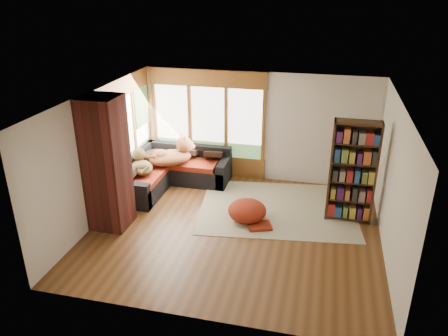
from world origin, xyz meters
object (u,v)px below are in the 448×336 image
at_px(area_rug, 277,208).
at_px(pouf, 247,210).
at_px(brick_chimney, 106,164).
at_px(bookshelf, 353,172).
at_px(sectional_sofa, 169,172).
at_px(dog_tan, 173,152).
at_px(dog_brindle, 141,163).

bearing_deg(area_rug, pouf, -131.29).
distance_m(brick_chimney, bookshelf, 4.73).
bearing_deg(sectional_sofa, brick_chimney, -102.36).
bearing_deg(pouf, brick_chimney, -163.04).
bearing_deg(sectional_sofa, dog_tan, -15.45).
bearing_deg(sectional_sofa, pouf, -30.90).
bearing_deg(brick_chimney, pouf, 16.96).
xyz_separation_m(sectional_sofa, dog_tan, (0.15, -0.04, 0.52)).
height_order(pouf, dog_tan, dog_tan).
relative_size(sectional_sofa, pouf, 2.83).
height_order(pouf, dog_brindle, dog_brindle).
height_order(bookshelf, pouf, bookshelf).
height_order(area_rug, dog_brindle, dog_brindle).
height_order(sectional_sofa, dog_brindle, dog_brindle).
bearing_deg(dog_brindle, area_rug, -124.59).
xyz_separation_m(brick_chimney, bookshelf, (4.54, 1.29, -0.26)).
relative_size(brick_chimney, bookshelf, 1.25).
height_order(bookshelf, dog_brindle, bookshelf).
xyz_separation_m(sectional_sofa, pouf, (2.12, -1.27, -0.08)).
height_order(brick_chimney, sectional_sofa, brick_chimney).
xyz_separation_m(sectional_sofa, bookshelf, (4.09, -0.76, 0.74)).
bearing_deg(brick_chimney, dog_tan, 73.47).
distance_m(area_rug, bookshelf, 1.77).
distance_m(pouf, dog_brindle, 2.66).
relative_size(sectional_sofa, area_rug, 0.68).
height_order(area_rug, bookshelf, bookshelf).
bearing_deg(dog_tan, area_rug, -49.20).
distance_m(dog_tan, dog_brindle, 0.81).
relative_size(bookshelf, dog_tan, 1.76).
relative_size(bookshelf, dog_brindle, 2.39).
distance_m(area_rug, dog_tan, 2.71).
xyz_separation_m(area_rug, dog_tan, (-2.51, 0.61, 0.82)).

